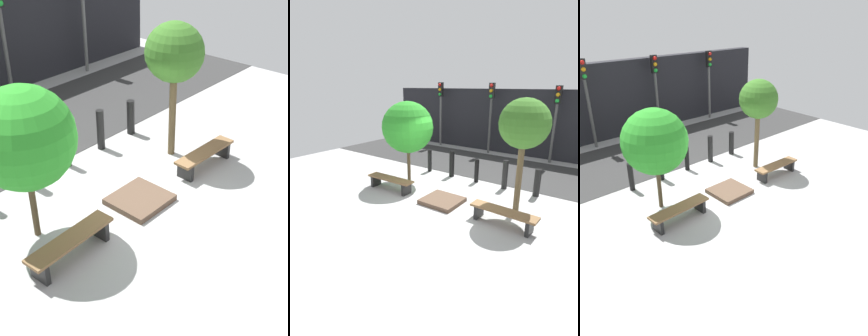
% 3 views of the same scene
% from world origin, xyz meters
% --- Properties ---
extents(ground_plane, '(18.00, 18.00, 0.00)m').
position_xyz_m(ground_plane, '(0.00, 0.00, 0.00)').
color(ground_plane, '#A2A2A2').
extents(road_strip, '(18.00, 3.84, 0.01)m').
position_xyz_m(road_strip, '(0.00, 4.30, 0.01)').
color(road_strip, '#313131').
rests_on(road_strip, ground).
extents(bench_left, '(1.81, 0.48, 0.44)m').
position_xyz_m(bench_left, '(-2.06, -0.34, 0.32)').
color(bench_left, black).
rests_on(bench_left, ground).
extents(bench_right, '(1.78, 0.47, 0.43)m').
position_xyz_m(bench_right, '(2.06, -0.34, 0.31)').
color(bench_right, black).
rests_on(bench_right, ground).
extents(planter_bed, '(1.15, 1.08, 0.13)m').
position_xyz_m(planter_bed, '(0.00, -0.14, 0.07)').
color(planter_bed, brown).
rests_on(planter_bed, ground).
extents(tree_behind_left_bench, '(1.83, 1.83, 2.99)m').
position_xyz_m(tree_behind_left_bench, '(-2.06, 0.65, 2.07)').
color(tree_behind_left_bench, brown).
rests_on(tree_behind_left_bench, ground).
extents(tree_behind_right_bench, '(1.34, 1.34, 3.22)m').
position_xyz_m(tree_behind_right_bench, '(2.06, 0.65, 2.51)').
color(tree_behind_right_bench, brown).
rests_on(tree_behind_right_bench, ground).
extents(bollard_left, '(0.20, 0.20, 1.05)m').
position_xyz_m(bollard_left, '(-1.10, 2.12, 0.53)').
color(bollard_left, black).
rests_on(bollard_left, ground).
extents(bollard_center, '(0.16, 0.16, 0.88)m').
position_xyz_m(bollard_center, '(0.00, 2.12, 0.44)').
color(bollard_center, black).
rests_on(bollard_center, ground).
extents(bollard_right, '(0.19, 0.19, 1.04)m').
position_xyz_m(bollard_right, '(1.10, 2.12, 0.52)').
color(bollard_right, black).
rests_on(bollard_right, ground).
extents(bollard_far_right, '(0.21, 0.21, 0.93)m').
position_xyz_m(bollard_far_right, '(2.21, 2.12, 0.46)').
color(bollard_far_right, black).
rests_on(bollard_far_right, ground).
extents(traffic_light_mid_east, '(0.28, 0.27, 3.49)m').
position_xyz_m(traffic_light_mid_east, '(1.57, 6.50, 2.42)').
color(traffic_light_mid_east, '#4D4D4D').
rests_on(traffic_light_mid_east, ground).
extents(traffic_light_east, '(0.28, 0.27, 3.43)m').
position_xyz_m(traffic_light_east, '(4.72, 6.50, 2.38)').
color(traffic_light_east, '#5A5A5A').
rests_on(traffic_light_east, ground).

